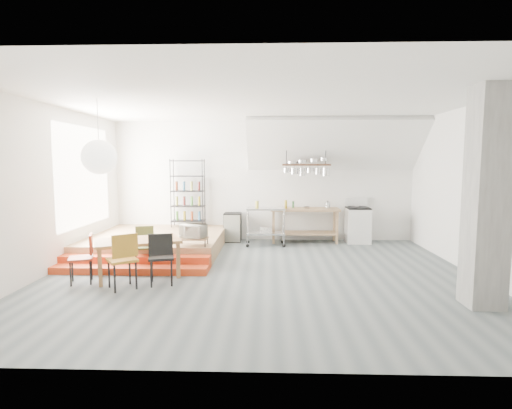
{
  "coord_description": "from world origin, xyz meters",
  "views": [
    {
      "loc": [
        0.16,
        -7.32,
        2.1
      ],
      "look_at": [
        -0.11,
        0.8,
        1.25
      ],
      "focal_mm": 28.0,
      "sensor_mm": 36.0,
      "label": 1
    }
  ],
  "objects_px": {
    "rolling_cart": "(266,221)",
    "stove": "(358,225)",
    "mini_fridge": "(233,227)",
    "dining_table": "(138,244)"
  },
  "relations": [
    {
      "from": "rolling_cart",
      "to": "stove",
      "type": "bearing_deg",
      "value": 8.83
    },
    {
      "from": "mini_fridge",
      "to": "dining_table",
      "type": "bearing_deg",
      "value": -112.83
    },
    {
      "from": "mini_fridge",
      "to": "rolling_cart",
      "type": "bearing_deg",
      "value": -29.46
    },
    {
      "from": "stove",
      "to": "rolling_cart",
      "type": "bearing_deg",
      "value": -169.35
    },
    {
      "from": "dining_table",
      "to": "rolling_cart",
      "type": "bearing_deg",
      "value": 26.95
    },
    {
      "from": "dining_table",
      "to": "mini_fridge",
      "type": "relative_size",
      "value": 2.19
    },
    {
      "from": "stove",
      "to": "rolling_cart",
      "type": "xyz_separation_m",
      "value": [
        -2.43,
        -0.46,
        0.15
      ]
    },
    {
      "from": "dining_table",
      "to": "rolling_cart",
      "type": "xyz_separation_m",
      "value": [
        2.32,
        2.9,
        0.0
      ]
    },
    {
      "from": "dining_table",
      "to": "rolling_cart",
      "type": "distance_m",
      "value": 3.71
    },
    {
      "from": "dining_table",
      "to": "mini_fridge",
      "type": "xyz_separation_m",
      "value": [
        1.43,
        3.4,
        -0.24
      ]
    }
  ]
}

